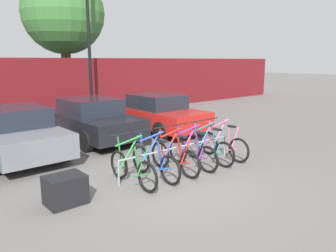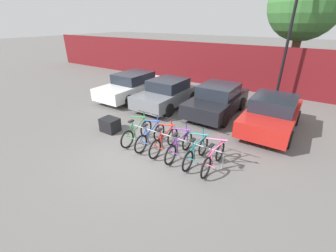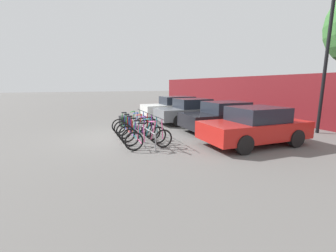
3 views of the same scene
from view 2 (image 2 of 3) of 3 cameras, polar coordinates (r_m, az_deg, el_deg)
ground_plane at (r=7.73m, az=-6.22°, el=-6.95°), size 120.00×120.00×0.00m
hoarding_wall at (r=15.30m, az=17.42°, el=13.99°), size 36.00×0.16×2.74m
bike_rack at (r=7.55m, az=1.50°, el=-3.38°), size 3.55×0.04×0.57m
bicycle_green at (r=8.30m, az=-7.86°, el=-1.62°), size 0.68×1.71×1.05m
bicycle_blue at (r=7.94m, az=-4.50°, el=-2.76°), size 0.68×1.71×1.05m
bicycle_red at (r=7.63m, az=-0.95°, el=-3.94°), size 0.68×1.71×1.05m
bicycle_purple at (r=7.35m, az=2.89°, el=-5.20°), size 0.68×1.71×1.05m
bicycle_teal at (r=7.11m, az=7.13°, el=-6.57°), size 0.68×1.71×1.05m
bicycle_pink at (r=6.91m, az=11.49°, el=-7.92°), size 0.68×1.71×1.05m
car_white at (r=13.24m, az=-8.91°, el=10.15°), size 1.91×4.46×1.40m
car_grey at (r=11.67m, az=-0.17°, el=8.35°), size 1.91×3.95×1.40m
car_black at (r=10.91m, az=12.41°, el=6.53°), size 1.91×4.01×1.40m
car_red at (r=9.94m, az=24.83°, el=2.82°), size 1.91×3.93×1.40m
lamp_post at (r=13.53m, az=29.09°, el=22.64°), size 0.24×0.44×7.54m
cargo_crate at (r=9.34m, az=-14.50°, el=0.27°), size 0.70×0.56×0.55m
tree_behind_hoarding at (r=16.32m, az=31.57°, el=24.93°), size 4.05×4.05×6.97m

